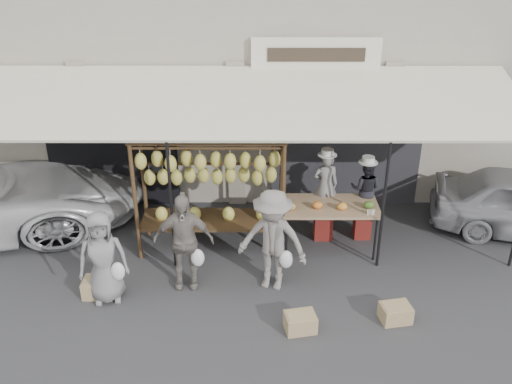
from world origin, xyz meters
TOP-DOWN VIEW (x-y plane):
  - ground_plane at (0.00, 0.00)m, footprint 90.00×90.00m
  - shophouse at (-0.00, 6.50)m, footprint 24.00×6.15m
  - awning at (0.01, 2.28)m, footprint 10.00×2.35m
  - banana_rack at (-0.39, 1.72)m, footprint 2.60×0.90m
  - produce_table at (1.69, 1.67)m, footprint 1.70×0.90m
  - vendor_left at (1.65, 2.10)m, footprint 0.47×0.32m
  - vendor_right at (2.39, 2.13)m, footprint 0.66×0.58m
  - customer_left at (-1.95, 0.21)m, footprint 0.84×0.64m
  - customer_mid at (-0.76, 0.59)m, footprint 0.99×0.45m
  - customer_right at (0.66, 0.55)m, footprint 1.26×0.95m
  - stool_left at (1.65, 2.10)m, footprint 0.42×0.42m
  - stool_right at (2.39, 2.13)m, footprint 0.34×0.34m
  - crate_near_a at (1.05, -0.53)m, footprint 0.50×0.42m
  - crate_near_b at (2.50, -0.32)m, footprint 0.50×0.41m
  - crate_far at (-2.11, 0.30)m, footprint 0.49×0.37m

SIDE VIEW (x-z plane):
  - ground_plane at x=0.00m, z-range 0.00..0.00m
  - crate_near_b at x=2.50m, z-range 0.00..0.26m
  - crate_near_a at x=1.05m, z-range 0.00..0.27m
  - crate_far at x=-2.11m, z-range 0.00..0.29m
  - stool_right at x=2.39m, z-range 0.00..0.42m
  - stool_left at x=1.65m, z-range 0.00..0.47m
  - customer_left at x=-1.95m, z-range 0.00..1.54m
  - customer_mid at x=-0.76m, z-range 0.00..1.65m
  - produce_table at x=1.69m, z-range 0.34..1.38m
  - customer_right at x=0.66m, z-range 0.00..1.74m
  - vendor_right at x=2.39m, z-range 0.42..1.56m
  - vendor_left at x=1.65m, z-range 0.47..1.71m
  - banana_rack at x=-0.39m, z-range 0.45..2.69m
  - awning at x=0.01m, z-range 1.12..4.03m
  - shophouse at x=0.00m, z-range 0.00..7.30m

